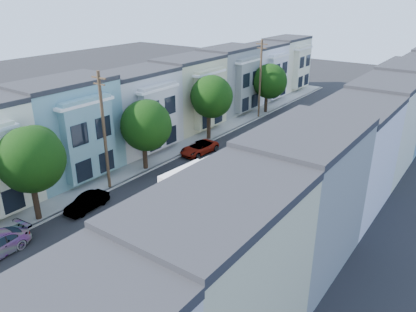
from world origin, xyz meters
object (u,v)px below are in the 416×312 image
(tree_far_r, at_px, (366,101))
(parked_right_b, at_px, (186,245))
(parked_left_d, at_px, (199,148))
(utility_pole_far, at_px, (260,79))
(lead_sedan, at_px, (250,171))
(parked_right_c, at_px, (304,157))
(tree_d, at_px, (211,97))
(tree_e, at_px, (269,81))
(parked_right_d, at_px, (345,125))
(tree_c, at_px, (145,125))
(fedex_truck, at_px, (199,184))
(parked_left_c, at_px, (87,203))
(utility_pole_near, at_px, (104,132))
(tree_b, at_px, (31,159))
(parked_right_a, at_px, (106,304))

(tree_far_r, distance_m, parked_right_b, 31.22)
(tree_far_r, relative_size, parked_left_d, 1.23)
(utility_pole_far, xyz_separation_m, lead_sedan, (8.71, -17.05, -4.46))
(parked_right_c, bearing_deg, parked_left_d, -154.59)
(tree_d, relative_size, parked_right_c, 1.97)
(tree_e, bearing_deg, utility_pole_far, -89.96)
(parked_right_d, bearing_deg, tree_e, 172.55)
(lead_sedan, relative_size, parked_right_c, 1.23)
(utility_pole_far, bearing_deg, tree_c, -90.00)
(fedex_truck, bearing_deg, parked_right_d, 86.34)
(utility_pole_far, bearing_deg, parked_left_c, -87.28)
(tree_d, distance_m, utility_pole_near, 15.00)
(tree_b, distance_m, parked_right_c, 24.93)
(tree_far_r, distance_m, utility_pole_near, 30.61)
(tree_b, bearing_deg, utility_pole_far, 90.00)
(utility_pole_far, bearing_deg, fedex_truck, -71.64)
(utility_pole_far, relative_size, parked_right_b, 2.54)
(tree_b, xyz_separation_m, tree_d, (-0.00, 21.61, 0.08))
(tree_b, distance_m, tree_e, 35.14)
(tree_far_r, relative_size, parked_right_a, 1.23)
(tree_far_r, bearing_deg, tree_c, -120.00)
(lead_sedan, bearing_deg, parked_right_b, -85.51)
(tree_e, bearing_deg, parked_right_c, -49.87)
(utility_pole_near, height_order, parked_right_a, utility_pole_near)
(parked_right_b, height_order, parked_right_d, parked_right_b)
(fedex_truck, bearing_deg, utility_pole_near, -158.80)
(parked_left_d, distance_m, parked_right_a, 23.19)
(parked_left_d, distance_m, parked_right_c, 10.69)
(tree_far_r, distance_m, parked_left_d, 20.67)
(tree_e, height_order, fedex_truck, tree_e)
(tree_c, relative_size, tree_far_r, 1.24)
(parked_left_d, bearing_deg, tree_far_r, 59.32)
(tree_c, height_order, utility_pole_near, utility_pole_near)
(lead_sedan, xyz_separation_m, parked_right_a, (2.49, -19.03, 0.05))
(utility_pole_near, bearing_deg, parked_left_d, 82.71)
(parked_left_c, height_order, parked_right_d, parked_right_d)
(tree_c, bearing_deg, parked_right_c, 43.13)
(parked_right_a, bearing_deg, tree_c, 121.76)
(utility_pole_near, distance_m, parked_left_d, 11.93)
(tree_e, bearing_deg, parked_right_a, -73.81)
(utility_pole_far, distance_m, parked_right_c, 16.19)
(lead_sedan, bearing_deg, tree_c, -161.06)
(lead_sedan, distance_m, parked_left_c, 14.42)
(fedex_truck, height_order, parked_left_c, fedex_truck)
(tree_d, height_order, fedex_truck, tree_d)
(tree_b, height_order, fedex_truck, tree_b)
(tree_far_r, height_order, lead_sedan, tree_far_r)
(tree_d, distance_m, fedex_truck, 15.17)
(parked_right_d, bearing_deg, utility_pole_near, -114.22)
(tree_e, xyz_separation_m, parked_right_a, (11.20, -38.58, -3.71))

